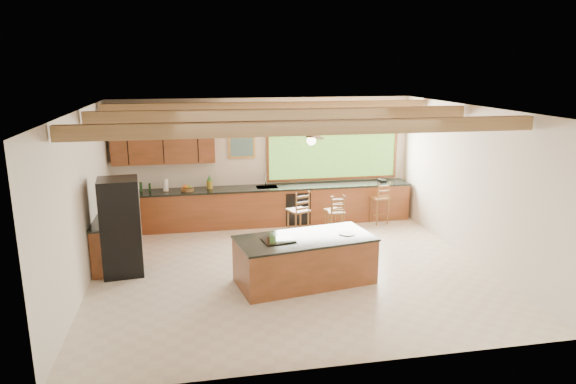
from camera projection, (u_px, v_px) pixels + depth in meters
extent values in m
plane|color=beige|center=(290.00, 269.00, 9.67)|extent=(7.20, 7.20, 0.00)
cube|color=beige|center=(265.00, 161.00, 12.40)|extent=(7.20, 0.04, 3.00)
cube|color=beige|center=(342.00, 256.00, 6.21)|extent=(7.20, 0.04, 3.00)
cube|color=beige|center=(81.00, 202.00, 8.65)|extent=(0.04, 6.50, 3.00)
cube|color=beige|center=(472.00, 184.00, 9.96)|extent=(0.04, 6.50, 3.00)
cube|color=#B17558|center=(290.00, 109.00, 8.94)|extent=(7.20, 6.50, 0.04)
cube|color=#9C7C4E|center=(312.00, 128.00, 7.45)|extent=(7.10, 0.15, 0.22)
cube|color=#9C7C4E|center=(285.00, 114.00, 9.45)|extent=(7.10, 0.15, 0.22)
cube|color=#9C7C4E|center=(270.00, 107.00, 11.17)|extent=(7.10, 0.15, 0.22)
cube|color=brown|center=(164.00, 148.00, 11.70)|extent=(2.30, 0.35, 0.70)
cube|color=beige|center=(162.00, 122.00, 11.49)|extent=(2.60, 0.50, 0.48)
cylinder|color=#FFEABF|center=(130.00, 133.00, 11.42)|extent=(0.10, 0.10, 0.01)
cylinder|color=#FFEABF|center=(194.00, 132.00, 11.67)|extent=(0.10, 0.10, 0.01)
cube|color=#8DC747|center=(333.00, 152.00, 12.64)|extent=(3.20, 0.04, 1.30)
cube|color=gold|center=(242.00, 147.00, 12.19)|extent=(0.64, 0.03, 0.54)
cube|color=#3A694F|center=(242.00, 147.00, 12.17)|extent=(0.54, 0.01, 0.44)
cube|color=brown|center=(267.00, 206.00, 12.33)|extent=(7.00, 0.65, 0.88)
cube|color=black|center=(267.00, 188.00, 12.22)|extent=(7.04, 0.69, 0.04)
cube|color=brown|center=(118.00, 235.00, 10.25)|extent=(0.65, 2.35, 0.88)
cube|color=black|center=(116.00, 213.00, 10.14)|extent=(0.69, 2.39, 0.04)
cube|color=black|center=(298.00, 209.00, 12.15)|extent=(0.60, 0.02, 0.78)
cube|color=silver|center=(267.00, 188.00, 12.22)|extent=(0.50, 0.38, 0.03)
cylinder|color=silver|center=(266.00, 179.00, 12.37)|extent=(0.03, 0.03, 0.30)
cylinder|color=silver|center=(266.00, 175.00, 12.25)|extent=(0.03, 0.20, 0.03)
cylinder|color=silver|center=(166.00, 185.00, 11.76)|extent=(0.12, 0.12, 0.30)
cylinder|color=#1A3916|center=(141.00, 187.00, 11.75)|extent=(0.06, 0.06, 0.22)
cylinder|color=#1A3916|center=(150.00, 187.00, 11.80)|extent=(0.05, 0.05, 0.18)
cube|color=black|center=(382.00, 180.00, 12.71)|extent=(0.20, 0.16, 0.09)
cube|color=brown|center=(305.00, 261.00, 9.02)|extent=(2.49, 1.47, 0.79)
cube|color=black|center=(305.00, 238.00, 8.92)|extent=(2.53, 1.51, 0.04)
cube|color=black|center=(278.00, 240.00, 8.75)|extent=(0.59, 0.50, 0.02)
cylinder|color=silver|center=(347.00, 233.00, 9.11)|extent=(0.29, 0.29, 0.01)
cube|color=black|center=(121.00, 227.00, 9.28)|extent=(0.76, 0.75, 1.79)
cube|color=silver|center=(141.00, 226.00, 9.34)|extent=(0.02, 0.05, 1.64)
cube|color=brown|center=(336.00, 212.00, 11.29)|extent=(0.38, 0.38, 0.04)
cylinder|color=brown|center=(331.00, 228.00, 11.20)|extent=(0.03, 0.03, 0.58)
cylinder|color=brown|center=(344.00, 227.00, 11.26)|extent=(0.03, 0.03, 0.58)
cylinder|color=brown|center=(328.00, 224.00, 11.47)|extent=(0.03, 0.03, 0.58)
cylinder|color=brown|center=(340.00, 223.00, 11.53)|extent=(0.03, 0.03, 0.58)
cube|color=brown|center=(298.00, 210.00, 11.12)|extent=(0.52, 0.52, 0.04)
cylinder|color=brown|center=(292.00, 228.00, 11.02)|extent=(0.04, 0.04, 0.66)
cylinder|color=brown|center=(307.00, 228.00, 11.08)|extent=(0.04, 0.04, 0.66)
cylinder|color=brown|center=(290.00, 224.00, 11.32)|extent=(0.04, 0.04, 0.66)
cylinder|color=brown|center=(304.00, 223.00, 11.38)|extent=(0.04, 0.04, 0.66)
cube|color=brown|center=(334.00, 210.00, 11.52)|extent=(0.43, 0.43, 0.04)
cylinder|color=brown|center=(329.00, 225.00, 11.44)|extent=(0.03, 0.03, 0.56)
cylinder|color=brown|center=(341.00, 224.00, 11.49)|extent=(0.03, 0.03, 0.56)
cylinder|color=brown|center=(326.00, 221.00, 11.70)|extent=(0.03, 0.03, 0.56)
cylinder|color=brown|center=(337.00, 221.00, 11.75)|extent=(0.03, 0.03, 0.56)
cube|color=brown|center=(380.00, 198.00, 12.33)|extent=(0.45, 0.45, 0.04)
cylinder|color=brown|center=(375.00, 213.00, 12.24)|extent=(0.04, 0.04, 0.62)
cylinder|color=brown|center=(387.00, 212.00, 12.30)|extent=(0.04, 0.04, 0.62)
cylinder|color=brown|center=(371.00, 210.00, 12.53)|extent=(0.04, 0.04, 0.62)
cylinder|color=brown|center=(383.00, 209.00, 12.58)|extent=(0.04, 0.04, 0.62)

